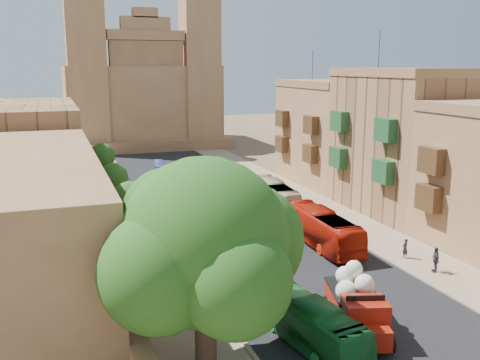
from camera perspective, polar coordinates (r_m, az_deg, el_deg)
road_surface at (r=52.34m, az=-1.47°, el=-3.42°), size 14.00×140.00×0.01m
sidewalk_east at (r=55.91m, az=7.84°, el=-2.52°), size 5.00×140.00×0.01m
sidewalk_west at (r=50.34m, az=-11.83°, el=-4.31°), size 5.00×140.00×0.01m
kerb_east at (r=54.82m, az=5.51°, el=-2.69°), size 0.25×140.00×0.12m
kerb_west at (r=50.68m, az=-9.03°, el=-4.02°), size 0.25×140.00×0.12m
townhouse_c at (r=53.78m, az=16.65°, el=4.01°), size 9.00×14.00×17.40m
townhouse_d at (r=65.59m, az=9.41°, el=5.06°), size 9.00×14.00×15.90m
west_wall at (r=40.28m, az=-14.16°, el=-7.26°), size 1.00×40.00×1.80m
west_building_low at (r=37.35m, az=-22.55°, el=-4.05°), size 10.00×28.00×8.40m
west_building_mid at (r=62.66m, az=-21.55°, el=2.99°), size 10.00×22.00×10.00m
church at (r=97.94m, az=-10.49°, el=9.26°), size 28.00×22.50×36.30m
ficus_tree at (r=24.19m, az=-3.62°, el=-7.22°), size 10.14×9.33×10.14m
street_tree_a at (r=32.29m, az=-8.52°, el=-7.30°), size 3.25×3.25×4.99m
street_tree_b at (r=43.66m, az=-11.58°, el=-2.27°), size 3.26×3.26×5.01m
street_tree_c at (r=55.36m, az=-13.33°, el=0.28°), size 2.90×2.90×4.46m
street_tree_d at (r=67.07m, az=-14.50°, el=2.47°), size 3.15×3.15×4.85m
red_truck at (r=29.93m, az=12.41°, el=-12.67°), size 3.94×6.55×3.62m
olive_pickup at (r=46.19m, az=9.15°, el=-4.67°), size 1.84×3.97×1.63m
bus_green_north at (r=28.55m, az=6.91°, el=-14.58°), size 3.28×8.90×2.42m
bus_red_east at (r=42.83m, az=8.70°, el=-5.14°), size 2.66×10.17×2.81m
bus_cream_east at (r=53.48m, az=3.64°, el=-1.60°), size 3.09×9.93×2.72m
car_blue_a at (r=40.52m, az=1.03°, el=-7.09°), size 2.26×4.20×1.36m
car_white_a at (r=53.62m, az=-3.93°, el=-2.34°), size 1.95×4.13×1.31m
car_cream at (r=52.23m, az=2.23°, el=-2.64°), size 3.72×5.66×1.44m
car_dkblue at (r=65.14m, az=-7.99°, el=0.17°), size 3.68×5.05×1.36m
car_white_b at (r=57.78m, az=-2.79°, el=-1.30°), size 2.73×3.99×1.26m
car_blue_b at (r=75.65m, az=-8.63°, el=1.71°), size 1.69×3.51×1.11m
pedestrian_a at (r=41.71m, az=17.19°, el=-6.98°), size 0.63×0.50×1.50m
pedestrian_c at (r=39.63m, az=20.13°, el=-7.98°), size 0.79×1.14×1.79m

